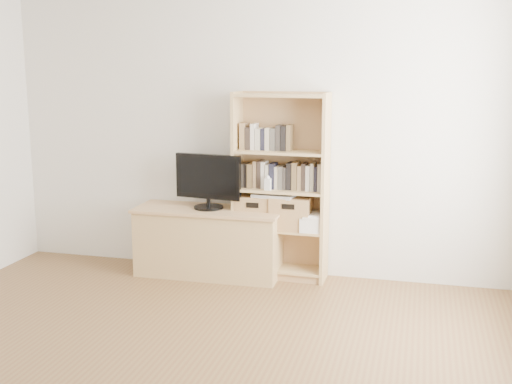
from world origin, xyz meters
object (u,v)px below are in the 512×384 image
(baby_monitor, at_px, (268,184))
(bookshelf, at_px, (281,187))
(tv_stand, at_px, (209,243))
(television, at_px, (208,182))
(basket_right, at_px, (291,212))
(basket_left, at_px, (256,211))
(laptop, at_px, (275,195))

(baby_monitor, bearing_deg, bookshelf, 50.93)
(tv_stand, distance_m, television, 0.55)
(tv_stand, bearing_deg, basket_right, 6.01)
(basket_left, height_order, basket_right, basket_right)
(tv_stand, relative_size, bookshelf, 0.78)
(basket_right, bearing_deg, baby_monitor, -157.42)
(basket_left, distance_m, laptop, 0.23)
(bookshelf, bearing_deg, tv_stand, -169.78)
(tv_stand, height_order, television, television)
(baby_monitor, height_order, laptop, baby_monitor)
(laptop, bearing_deg, baby_monitor, -113.71)
(basket_right, bearing_deg, tv_stand, -173.27)
(bookshelf, height_order, television, bookshelf)
(basket_right, height_order, laptop, laptop)
(basket_left, height_order, laptop, laptop)
(bookshelf, relative_size, baby_monitor, 15.70)
(bookshelf, distance_m, basket_right, 0.24)
(basket_left, bearing_deg, television, -166.97)
(television, distance_m, basket_left, 0.49)
(tv_stand, distance_m, laptop, 0.74)
(baby_monitor, bearing_deg, laptop, 66.76)
(bookshelf, distance_m, television, 0.63)
(television, bearing_deg, bookshelf, 15.30)
(laptop, bearing_deg, tv_stand, -164.41)
(baby_monitor, bearing_deg, basket_left, 151.77)
(basket_left, relative_size, laptop, 0.93)
(basket_left, distance_m, basket_right, 0.32)
(baby_monitor, xyz_separation_m, basket_right, (0.19, 0.08, -0.25))
(basket_left, relative_size, basket_right, 0.97)
(basket_left, bearing_deg, basket_right, -1.80)
(basket_right, distance_m, laptop, 0.21)
(baby_monitor, distance_m, basket_right, 0.33)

